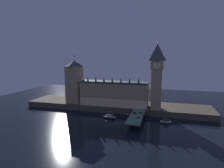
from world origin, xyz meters
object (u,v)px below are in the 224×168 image
street_lamp_mid (143,112)px  boat_downstream (166,122)px  clock_tower (157,74)px  car_southbound_lead (138,117)px  car_northbound_lead (134,113)px  street_lamp_near (127,116)px  victoria_tower (74,82)px  boat_upstream (109,117)px  pedestrian_near_rail (127,120)px  car_southbound_trail (140,113)px  pedestrian_mid_walk (142,115)px

street_lamp_mid → boat_downstream: bearing=19.6°
clock_tower → car_southbound_lead: (-13.67, -37.61, -36.74)m
car_northbound_lead → street_lamp_mid: street_lamp_mid is taller
car_southbound_lead → street_lamp_near: bearing=-134.4°
victoria_tower → boat_upstream: victoria_tower is taller
clock_tower → pedestrian_near_rail: clock_tower is taller
street_lamp_mid → car_southbound_lead: bearing=-119.5°
car_northbound_lead → boat_downstream: size_ratio=0.32×
car_southbound_lead → boat_upstream: size_ratio=0.29×
victoria_tower → car_southbound_lead: (84.95, -40.55, -25.13)m
pedestrian_near_rail → boat_upstream: pedestrian_near_rail is taller
car_southbound_trail → boat_upstream: (-31.43, -3.47, -6.22)m
clock_tower → victoria_tower: 99.34m
car_southbound_trail → street_lamp_near: size_ratio=0.74×
victoria_tower → pedestrian_mid_walk: (87.77, -33.58, -24.90)m
car_northbound_lead → boat_downstream: 30.76m
car_northbound_lead → car_southbound_trail: bearing=22.0°
victoria_tower → boat_downstream: bearing=-14.0°
pedestrian_mid_walk → boat_upstream: (-34.25, 4.39, -6.39)m
car_northbound_lead → boat_upstream: size_ratio=0.24×
car_southbound_lead → pedestrian_mid_walk: pedestrian_mid_walk is taller
boat_upstream → boat_downstream: 55.91m
boat_upstream → car_southbound_trail: bearing=6.3°
pedestrian_near_rail → street_lamp_near: (-0.40, 1.26, 2.92)m
car_northbound_lead → car_southbound_lead: bearing=-65.8°
clock_tower → car_northbound_lead: (-19.30, -25.07, -36.61)m
victoria_tower → pedestrian_near_rail: size_ratio=36.31×
pedestrian_mid_walk → boat_downstream: size_ratio=0.13×
car_southbound_trail → boat_upstream: bearing=-173.7°
victoria_tower → boat_downstream: (109.40, -27.30, -31.39)m
victoria_tower → car_northbound_lead: victoria_tower is taller
clock_tower → street_lamp_mid: size_ratio=9.96×
pedestrian_near_rail → street_lamp_mid: bearing=53.9°
boat_upstream → boat_downstream: boat_upstream is taller
car_northbound_lead → pedestrian_mid_walk: pedestrian_mid_walk is taller
car_southbound_lead → boat_upstream: (-31.43, 11.35, -6.15)m
car_northbound_lead → street_lamp_mid: (8.85, -6.87, 3.72)m
pedestrian_near_rail → street_lamp_near: street_lamp_near is taller
boat_downstream → pedestrian_near_rail: bearing=-144.4°
pedestrian_mid_walk → street_lamp_mid: 3.86m
victoria_tower → street_lamp_near: bearing=-33.1°
victoria_tower → car_southbound_trail: bearing=-16.8°
car_southbound_trail → street_lamp_near: street_lamp_near is taller
clock_tower → victoria_tower: clock_tower is taller
car_southbound_lead → pedestrian_mid_walk: size_ratio=2.84×
pedestrian_near_rail → street_lamp_near: 3.20m
clock_tower → victoria_tower: size_ratio=1.23×
boat_downstream → car_southbound_trail: bearing=176.3°
pedestrian_mid_walk → boat_downstream: (21.63, 6.28, -6.49)m
clock_tower → pedestrian_near_rail: 64.18m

